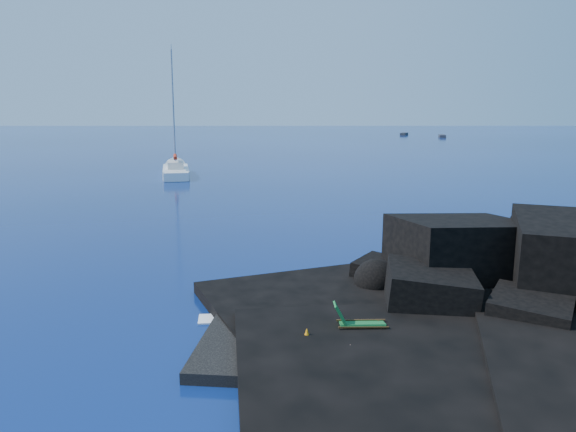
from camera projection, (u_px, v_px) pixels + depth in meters
name	position (u px, v px, depth m)	size (l,w,h in m)	color
ground	(193.00, 353.00, 17.28)	(400.00, 400.00, 0.00)	#04133F
headland	(566.00, 316.00, 20.30)	(24.00, 24.00, 3.60)	black
beach	(337.00, 346.00, 17.80)	(8.50, 6.00, 0.70)	black
surf_foam	(340.00, 298.00, 22.22)	(10.00, 8.00, 0.06)	white
sailboat	(176.00, 176.00, 60.85)	(2.68, 12.78, 13.40)	white
deck_chair	(362.00, 317.00, 17.75)	(1.62, 0.71, 1.12)	#16642C
towel	(335.00, 353.00, 16.43)	(2.13, 1.01, 0.06)	silver
sunbather	(335.00, 348.00, 16.40)	(1.76, 0.43, 0.24)	tan
marker_cone	(307.00, 336.00, 17.10)	(0.32, 0.32, 0.49)	orange
distant_boat_a	(404.00, 135.00, 146.11)	(1.43, 4.58, 0.61)	#222327
distant_boat_b	(442.00, 137.00, 135.72)	(1.45, 4.65, 0.62)	#2A292F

